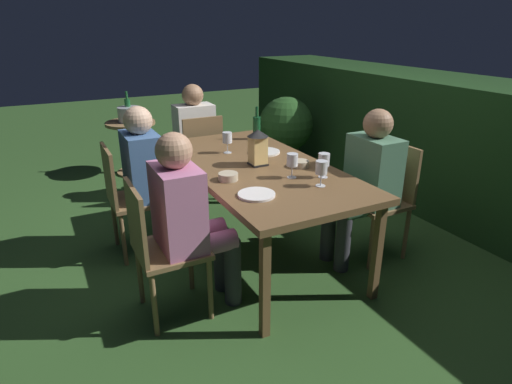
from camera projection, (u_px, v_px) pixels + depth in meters
The scene contains 24 objects.
ground_plane at pixel (256, 251), 3.45m from camera, with size 16.00×16.00×0.00m, color #2D5123.
dining_table at pixel (256, 171), 3.20m from camera, with size 1.95×0.95×0.73m.
chair_side_right_b at pixel (384, 194), 3.27m from camera, with size 0.42×0.40×0.87m.
person_in_green at pixel (365, 180), 3.13m from camera, with size 0.38×0.47×1.15m.
chair_side_left_b at pixel (159, 245), 2.54m from camera, with size 0.42×0.40×0.87m.
person_in_pink at pixel (189, 215), 2.56m from camera, with size 0.38×0.47×1.15m.
chair_head_near at pixel (200, 154), 4.28m from camera, with size 0.40×0.42×0.87m.
person_in_cream at pixel (193, 134), 4.38m from camera, with size 0.48×0.38×1.15m.
chair_side_left_a at pixel (128, 195), 3.26m from camera, with size 0.42×0.40×0.87m.
person_in_blue at pixel (152, 172), 3.29m from camera, with size 0.38×0.47×1.15m.
lantern_centerpiece at pixel (258, 145), 3.12m from camera, with size 0.15×0.15×0.27m.
green_bottle_on_table at pixel (257, 127), 3.83m from camera, with size 0.07×0.07×0.29m.
wine_glass_a at pixel (321, 169), 2.72m from camera, with size 0.08×0.08×0.17m.
wine_glass_b at pixel (324, 161), 2.88m from camera, with size 0.08×0.08×0.17m.
wine_glass_c at pixel (227, 139), 3.42m from camera, with size 0.08×0.08×0.17m.
wine_glass_d at pixel (292, 161), 2.87m from camera, with size 0.08×0.08×0.17m.
plate_a at pixel (257, 195), 2.61m from camera, with size 0.23×0.23×0.01m, color white.
plate_b at pixel (264, 152), 3.46m from camera, with size 0.25×0.25×0.01m, color white.
bowl_olives at pixel (300, 163), 3.12m from camera, with size 0.13×0.13×0.05m.
bowl_bread at pixel (228, 176), 2.86m from camera, with size 0.13×0.13×0.05m.
side_table at pixel (132, 139), 5.08m from camera, with size 0.57×0.57×0.62m.
ice_bucket at pixel (129, 113), 4.97m from camera, with size 0.26×0.26×0.34m.
hedge_backdrop at pixel (451, 145), 4.11m from camera, with size 6.25×0.89×1.23m, color #193816.
potted_plant_by_hedge at pixel (286, 128), 5.05m from camera, with size 0.64×0.64×0.91m.
Camera 1 is at (2.69, -1.38, 1.72)m, focal length 30.19 mm.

